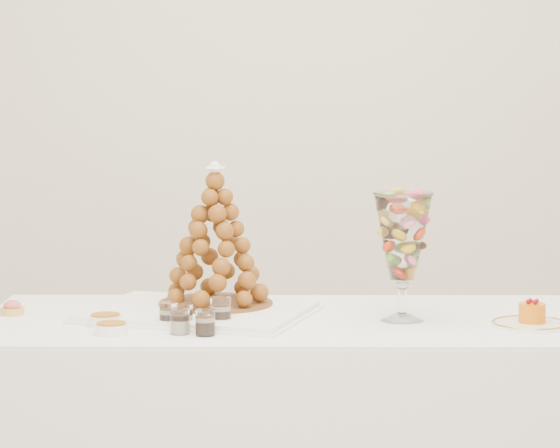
{
  "coord_description": "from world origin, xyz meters",
  "views": [
    {
      "loc": [
        -0.0,
        -3.34,
        1.41
      ],
      "look_at": [
        -0.03,
        0.22,
        0.99
      ],
      "focal_mm": 85.0,
      "sensor_mm": 36.0,
      "label": 1
    }
  ],
  "objects": [
    {
      "name": "verrine_a",
      "position": [
        -0.32,
        0.15,
        0.76
      ],
      "size": [
        0.06,
        0.06,
        0.07
      ],
      "primitive_type": "cylinder",
      "rotation": [
        0.0,
        0.0,
        0.12
      ],
      "color": "white",
      "rests_on": "buffet_table"
    },
    {
      "name": "ramekin_back",
      "position": [
        -0.5,
        0.17,
        0.74
      ],
      "size": [
        0.09,
        0.09,
        0.03
      ],
      "primitive_type": "cylinder",
      "color": "white",
      "rests_on": "buffet_table"
    },
    {
      "name": "croquembouche",
      "position": [
        -0.21,
        0.38,
        0.94
      ],
      "size": [
        0.35,
        0.35,
        0.41
      ],
      "rotation": [
        0.0,
        0.0,
        0.33
      ],
      "color": "brown",
      "rests_on": "lace_tray"
    },
    {
      "name": "pink_tart",
      "position": [
        -0.78,
        0.32,
        0.74
      ],
      "size": [
        0.07,
        0.07,
        0.04
      ],
      "color": "tan",
      "rests_on": "buffet_table"
    },
    {
      "name": "verrine_c",
      "position": [
        -0.19,
        0.17,
        0.76
      ],
      "size": [
        0.06,
        0.06,
        0.08
      ],
      "primitive_type": "cylinder",
      "rotation": [
        0.0,
        0.0,
        0.1
      ],
      "color": "white",
      "rests_on": "buffet_table"
    },
    {
      "name": "mousse_cake",
      "position": [
        0.65,
        0.17,
        0.76
      ],
      "size": [
        0.07,
        0.07,
        0.06
      ],
      "color": "orange",
      "rests_on": "cake_plate"
    },
    {
      "name": "lace_tray",
      "position": [
        -0.26,
        0.31,
        0.73
      ],
      "size": [
        0.69,
        0.6,
        0.02
      ],
      "primitive_type": "cube",
      "rotation": [
        0.0,
        0.0,
        -0.31
      ],
      "color": "white",
      "rests_on": "buffet_table"
    },
    {
      "name": "macaron_vase",
      "position": [
        0.31,
        0.25,
        0.95
      ],
      "size": [
        0.16,
        0.16,
        0.35
      ],
      "color": "white",
      "rests_on": "buffet_table"
    },
    {
      "name": "ramekin_front",
      "position": [
        -0.47,
        0.05,
        0.74
      ],
      "size": [
        0.09,
        0.09,
        0.03
      ],
      "primitive_type": "cylinder",
      "color": "white",
      "rests_on": "buffet_table"
    },
    {
      "name": "verrine_d",
      "position": [
        -0.29,
        0.05,
        0.76
      ],
      "size": [
        0.06,
        0.06,
        0.07
      ],
      "primitive_type": "cylinder",
      "rotation": [
        0.0,
        0.0,
        0.15
      ],
      "color": "white",
      "rests_on": "buffet_table"
    },
    {
      "name": "verrine_b",
      "position": [
        -0.28,
        0.15,
        0.75
      ],
      "size": [
        0.05,
        0.05,
        0.06
      ],
      "primitive_type": "cylinder",
      "rotation": [
        0.0,
        0.0,
        0.12
      ],
      "color": "white",
      "rests_on": "buffet_table"
    },
    {
      "name": "cake_plate",
      "position": [
        0.65,
        0.16,
        0.73
      ],
      "size": [
        0.21,
        0.21,
        0.01
      ],
      "primitive_type": "cylinder",
      "color": "white",
      "rests_on": "buffet_table"
    },
    {
      "name": "verrine_e",
      "position": [
        -0.22,
        0.03,
        0.76
      ],
      "size": [
        0.06,
        0.06,
        0.07
      ],
      "primitive_type": "cylinder",
      "rotation": [
        0.0,
        0.0,
        0.32
      ],
      "color": "white",
      "rests_on": "buffet_table"
    },
    {
      "name": "buffet_table",
      "position": [
        0.1,
        0.27,
        0.36
      ],
      "size": [
        1.9,
        0.76,
        0.72
      ],
      "rotation": [
        0.0,
        0.0,
        0.0
      ],
      "color": "white",
      "rests_on": "ground"
    }
  ]
}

